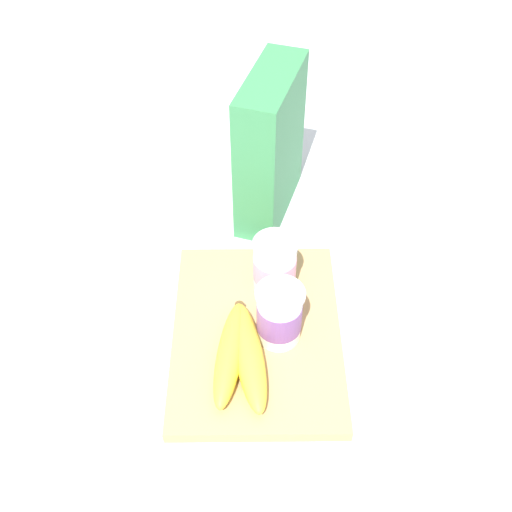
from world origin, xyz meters
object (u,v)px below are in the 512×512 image
(cutting_board, at_px, (257,334))
(yogurt_cup_back, at_px, (279,315))
(yogurt_cup_front, at_px, (275,266))
(banana_bunch, at_px, (240,354))
(cereal_box, at_px, (270,147))

(cutting_board, relative_size, yogurt_cup_back, 3.45)
(yogurt_cup_front, distance_m, banana_bunch, 0.15)
(cutting_board, xyz_separation_m, cereal_box, (-0.30, 0.03, 0.12))
(cereal_box, distance_m, yogurt_cup_front, 0.22)
(cereal_box, distance_m, yogurt_cup_back, 0.31)
(cutting_board, height_order, cereal_box, cereal_box)
(yogurt_cup_front, height_order, banana_bunch, yogurt_cup_front)
(cutting_board, xyz_separation_m, banana_bunch, (0.05, -0.02, 0.03))
(cereal_box, bearing_deg, yogurt_cup_front, -161.26)
(yogurt_cup_back, bearing_deg, yogurt_cup_front, -177.58)
(banana_bunch, bearing_deg, cereal_box, 171.96)
(yogurt_cup_back, bearing_deg, cereal_box, -178.76)
(cutting_board, xyz_separation_m, yogurt_cup_front, (-0.08, 0.03, 0.06))
(cereal_box, relative_size, yogurt_cup_front, 2.68)
(banana_bunch, bearing_deg, yogurt_cup_back, 129.06)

